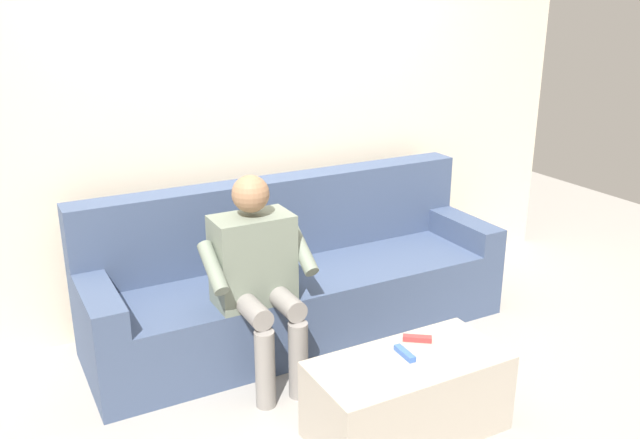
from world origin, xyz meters
name	(u,v)px	position (x,y,z in m)	size (l,w,h in m)	color
ground_plane	(362,390)	(0.00, 0.60, 0.00)	(8.00, 8.00, 0.00)	gray
back_wall	(259,105)	(0.00, -0.64, 1.29)	(4.62, 0.06, 2.57)	beige
couch	(296,281)	(0.00, -0.15, 0.31)	(2.46, 0.74, 0.89)	#3D4C6B
coffee_table	(407,396)	(0.00, 0.99, 0.19)	(0.90, 0.44, 0.38)	#A89E8E
person_solo_seated	(258,270)	(0.40, 0.22, 0.61)	(0.56, 0.50, 1.09)	slate
remote_blue	(404,353)	(0.00, 0.95, 0.39)	(0.14, 0.03, 0.03)	#3860B7
remote_white	(448,351)	(-0.19, 1.03, 0.39)	(0.15, 0.03, 0.03)	white
remote_red	(417,339)	(-0.13, 0.87, 0.39)	(0.14, 0.04, 0.03)	#B73333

